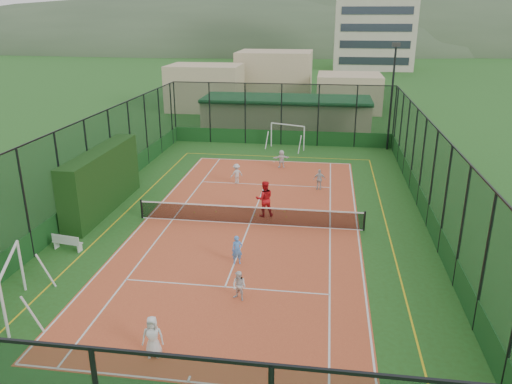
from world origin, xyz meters
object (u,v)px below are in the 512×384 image
Objects in this scene: child_near_mid at (237,250)px; child_far_left at (237,174)px; white_bench at (67,242)px; child_near_right at (239,286)px; child_far_right at (319,179)px; child_near_left at (153,337)px; coach at (264,199)px; clubhouse at (286,115)px; futsal_goal_far at (287,137)px; futsal_goal_near at (13,286)px; child_far_back at (282,159)px; floodlight_ne at (391,98)px.

child_near_mid and child_far_left have the same top height.
white_bench is 1.22× the size of child_near_right.
child_near_left is at bearing 66.68° from child_far_right.
child_near_left is at bearing -96.00° from child_near_right.
child_far_right is (3.29, 10.31, 0.01)m from child_near_mid.
child_near_left is 12.21m from coach.
futsal_goal_far is (0.63, -6.26, -0.60)m from clubhouse.
futsal_goal_near is at bearing -73.19° from white_bench.
child_near_left is at bearing -128.76° from futsal_goal_near.
child_far_left is at bearing 40.87° from child_far_back.
futsal_goal_far is at bearing 76.14° from white_bench.
floodlight_ne is 6.44× the size of child_far_left.
coach is at bearing 79.65° from child_far_left.
child_near_mid is 1.00× the size of child_far_left.
child_near_mid is (-8.47, -20.96, -3.47)m from floodlight_ne.
child_far_left is 0.99× the size of child_far_right.
child_near_right is at bearing -88.58° from clubhouse.
futsal_goal_far is at bearing -84.25° from clubhouse.
child_near_mid is 1.09× the size of child_near_right.
clubhouse is at bearing -132.24° from child_far_left.
child_near_right is 8.45m from coach.
child_far_back is (8.47, 14.48, 0.24)m from white_bench.
coach is (-0.02, -14.54, 0.02)m from futsal_goal_far.
child_far_right reaches higher than child_far_back.
child_far_left is (5.95, 10.58, 0.25)m from white_bench.
child_near_left is 1.08× the size of child_far_left.
clubhouse is 11.72m from child_far_back.
futsal_goal_far reaches higher than child_near_right.
child_near_mid is 1.01× the size of child_far_back.
child_far_left is at bearing 69.78° from white_bench.
child_far_back is at bearing -65.27° from child_far_right.
futsal_goal_far is 22.98m from child_near_right.
child_near_right is (-7.88, -23.84, -3.53)m from floodlight_ne.
futsal_goal_far is at bearing -106.17° from coach.
clubhouse reaches higher than white_bench.
child_far_left is at bearing -12.71° from child_far_right.
clubhouse is 12.90× the size of child_near_right.
futsal_goal_far is 2.56× the size of child_near_right.
futsal_goal_far reaches higher than white_bench.
clubhouse is at bearing 147.88° from floodlight_ne.
child_far_back is (0.04, -5.40, -0.33)m from futsal_goal_far.
futsal_goal_near is 2.55× the size of child_far_left.
white_bench is at bearing -106.61° from clubhouse.
floodlight_ne is 25.36m from child_near_right.
coach is at bearing -59.19° from futsal_goal_near.
child_far_back reaches higher than white_bench.
futsal_goal_far is (8.43, 19.88, 0.57)m from white_bench.
floodlight_ne reaches higher than child_far_right.
futsal_goal_near is (0.68, -5.03, 0.65)m from white_bench.
child_far_left is at bearing -83.68° from futsal_goal_far.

